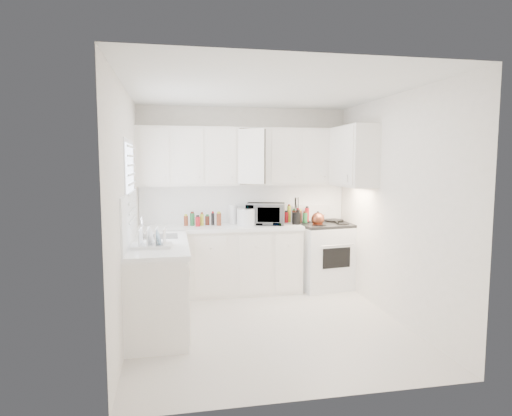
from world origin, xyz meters
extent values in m
plane|color=silver|center=(0.00, 0.00, 0.00)|extent=(3.20, 3.20, 0.00)
plane|color=white|center=(0.00, 0.00, 2.60)|extent=(3.20, 3.20, 0.00)
plane|color=white|center=(0.00, 1.60, 1.30)|extent=(3.00, 0.00, 3.00)
plane|color=white|center=(0.00, -1.60, 1.30)|extent=(3.00, 0.00, 3.00)
plane|color=white|center=(-1.50, 0.00, 1.30)|extent=(0.00, 3.20, 3.20)
plane|color=white|center=(1.50, 0.00, 1.30)|extent=(0.00, 3.20, 3.20)
cube|color=white|center=(-0.39, 1.29, 0.93)|extent=(2.24, 0.64, 0.05)
cube|color=white|center=(-1.19, 0.20, 0.93)|extent=(0.64, 1.62, 0.05)
cube|color=white|center=(0.00, 1.59, 1.23)|extent=(2.98, 0.02, 0.55)
cube|color=white|center=(-1.49, 0.20, 1.23)|extent=(0.02, 1.60, 0.55)
imported|color=gray|center=(0.25, 1.32, 1.13)|extent=(0.59, 0.43, 0.36)
cylinder|color=white|center=(-0.20, 1.46, 1.08)|extent=(0.12, 0.12, 0.27)
cylinder|color=brown|center=(-0.85, 1.42, 1.02)|extent=(0.06, 0.06, 0.13)
cylinder|color=#257138|center=(-0.78, 1.33, 1.02)|extent=(0.06, 0.06, 0.13)
cylinder|color=#B4181E|center=(-0.70, 1.42, 1.02)|extent=(0.06, 0.06, 0.13)
cylinder|color=#CADB33|center=(-0.62, 1.33, 1.02)|extent=(0.06, 0.06, 0.13)
cylinder|color=#522117|center=(-0.55, 1.42, 1.02)|extent=(0.06, 0.06, 0.13)
cylinder|color=black|center=(-0.47, 1.33, 1.02)|extent=(0.06, 0.06, 0.13)
cylinder|color=brown|center=(-0.40, 1.42, 1.02)|extent=(0.06, 0.06, 0.13)
cylinder|color=#B4181E|center=(0.58, 1.46, 1.05)|extent=(0.06, 0.06, 0.19)
cylinder|color=#CADB33|center=(0.64, 1.40, 1.05)|extent=(0.06, 0.06, 0.19)
cylinder|color=#522117|center=(0.69, 1.46, 1.05)|extent=(0.06, 0.06, 0.19)
cylinder|color=black|center=(0.74, 1.40, 1.05)|extent=(0.06, 0.06, 0.19)
cylinder|color=brown|center=(0.80, 1.46, 1.05)|extent=(0.06, 0.06, 0.19)
cylinder|color=#257138|center=(0.85, 1.40, 1.05)|extent=(0.06, 0.06, 0.19)
cylinder|color=#B4181E|center=(0.91, 1.46, 1.05)|extent=(0.06, 0.06, 0.19)
camera|label=1|loc=(-1.03, -4.65, 1.83)|focal=30.64mm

